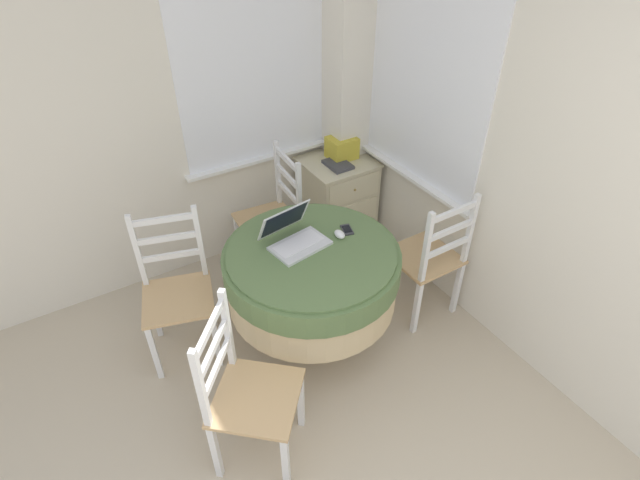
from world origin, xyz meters
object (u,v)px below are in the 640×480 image
dining_chair_near_back_window (273,218)px  dining_chair_left_flank (177,292)px  round_dining_table (312,273)px  dining_chair_near_right_window (429,259)px  corner_cabinet (337,200)px  book_on_cabinet (338,164)px  dining_chair_camera_near (247,394)px  laptop (294,236)px  cell_phone (347,230)px  storage_box (342,148)px  computer_mouse (340,234)px

dining_chair_near_back_window → dining_chair_left_flank: 0.95m
round_dining_table → dining_chair_near_right_window: size_ratio=1.07×
corner_cabinet → book_on_cabinet: 0.37m
dining_chair_camera_near → corner_cabinet: size_ratio=1.38×
laptop → dining_chair_near_right_window: size_ratio=0.38×
cell_phone → dining_chair_camera_near: (-0.95, -0.55, -0.31)m
dining_chair_near_right_window → dining_chair_camera_near: (-1.47, -0.33, 0.00)m
cell_phone → storage_box: bearing=58.2°
dining_chair_near_right_window → dining_chair_left_flank: same height
dining_chair_camera_near → cell_phone: bearing=29.9°
corner_cabinet → storage_box: 0.44m
laptop → corner_cabinet: 1.24m
laptop → dining_chair_near_right_window: (0.86, -0.27, -0.35)m
dining_chair_near_back_window → corner_cabinet: bearing=9.8°
dining_chair_left_flank → cell_phone: bearing=-19.2°
corner_cabinet → computer_mouse: bearing=-122.7°
dining_chair_near_right_window → dining_chair_left_flank: bearing=159.8°
dining_chair_near_right_window → book_on_cabinet: bearing=93.7°
round_dining_table → storage_box: storage_box is taller
computer_mouse → laptop: bearing=160.2°
dining_chair_camera_near → dining_chair_left_flank: same height
laptop → corner_cabinet: bearing=44.0°
dining_chair_camera_near → dining_chair_left_flank: 0.90m
round_dining_table → laptop: bearing=112.2°
round_dining_table → laptop: size_ratio=2.80×
dining_chair_near_back_window → storage_box: 0.78m
round_dining_table → dining_chair_near_right_window: bearing=-10.8°
book_on_cabinet → round_dining_table: bearing=-131.0°
laptop → book_on_cabinet: 1.09m
cell_phone → dining_chair_near_right_window: 0.64m
dining_chair_left_flank → book_on_cabinet: bearing=17.1°
dining_chair_camera_near → corner_cabinet: 2.02m
dining_chair_near_back_window → book_on_cabinet: dining_chair_near_back_window is taller
round_dining_table → book_on_cabinet: bearing=49.0°
laptop → storage_box: bearing=43.3°
storage_box → dining_chair_near_back_window: bearing=-168.0°
cell_phone → dining_chair_near_right_window: bearing=-22.0°
dining_chair_near_back_window → dining_chair_near_right_window: 1.17m
computer_mouse → dining_chair_camera_near: bearing=-149.6°
laptop → storage_box: laptop is taller
cell_phone → dining_chair_left_flank: 1.11m
cell_phone → book_on_cabinet: size_ratio=0.53×
computer_mouse → dining_chair_left_flank: 1.05m
cell_phone → corner_cabinet: cell_phone is taller
round_dining_table → cell_phone: bearing=11.2°
laptop → round_dining_table: bearing=-67.8°
cell_phone → dining_chair_near_right_window: (0.52, -0.21, -0.31)m
cell_phone → dining_chair_left_flank: size_ratio=0.12×
round_dining_table → dining_chair_left_flank: bearing=150.5°
book_on_cabinet → dining_chair_left_flank: bearing=-162.9°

